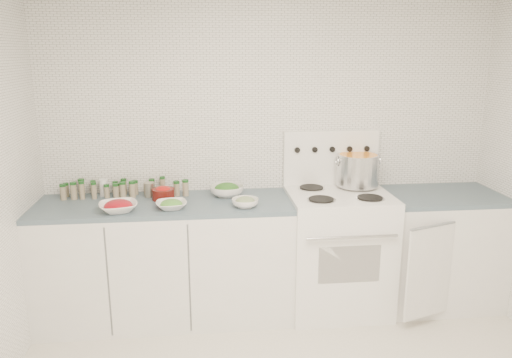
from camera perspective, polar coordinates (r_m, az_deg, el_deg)
name	(u,v)px	position (r m, az deg, el deg)	size (l,w,h in m)	color
room_walls	(314,139)	(2.43, 6.63, 4.58)	(3.54, 3.04, 2.52)	white
counter_left	(167,260)	(3.84, -10.18, -9.09)	(1.85, 0.62, 0.90)	white
stove	(337,247)	(3.94, 9.23, -7.69)	(0.76, 0.70, 1.36)	white
counter_right	(438,248)	(4.25, 20.05, -7.45)	(0.89, 0.76, 0.90)	white
stock_pot	(358,169)	(3.96, 11.55, 1.16)	(0.35, 0.32, 0.25)	silver
bowl_tomato	(118,206)	(3.55, -15.47, -3.03)	(0.31, 0.31, 0.09)	white
bowl_snowpea	(171,205)	(3.53, -9.64, -2.90)	(0.24, 0.24, 0.07)	white
bowl_broccoli	(227,190)	(3.79, -3.35, -1.24)	(0.33, 0.33, 0.10)	white
bowl_zucchini	(245,202)	(3.52, -1.24, -2.66)	(0.25, 0.25, 0.08)	white
bowl_pepper	(163,193)	(3.75, -10.56, -1.58)	(0.17, 0.17, 0.10)	#4F110D
salt_canister	(104,188)	(3.95, -17.01, -0.96)	(0.06, 0.06, 0.13)	white
tin_can	(149,190)	(3.85, -12.09, -1.19)	(0.08, 0.08, 0.11)	gray
spice_cluster	(118,189)	(3.90, -15.45, -1.07)	(0.94, 0.16, 0.14)	gray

